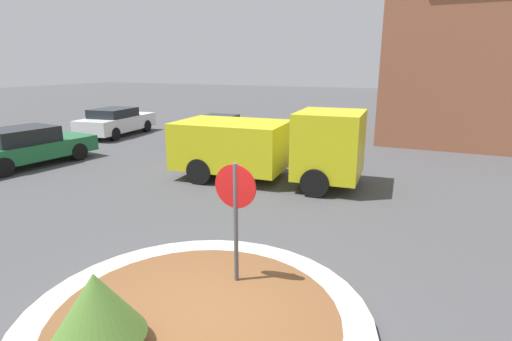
{
  "coord_description": "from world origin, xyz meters",
  "views": [
    {
      "loc": [
        2.77,
        -4.08,
        3.55
      ],
      "look_at": [
        -0.93,
        4.07,
        1.16
      ],
      "focal_mm": 28.0,
      "sensor_mm": 36.0,
      "label": 1
    }
  ],
  "objects_px": {
    "stop_sign": "(236,204)",
    "parked_sedan_green": "(27,146)",
    "parked_sedan_white": "(116,121)",
    "utility_truck": "(269,145)",
    "parked_sedan_black": "(218,129)"
  },
  "relations": [
    {
      "from": "parked_sedan_white",
      "to": "parked_sedan_black",
      "type": "relative_size",
      "value": 1.02
    },
    {
      "from": "parked_sedan_green",
      "to": "parked_sedan_black",
      "type": "height_order",
      "value": "parked_sedan_green"
    },
    {
      "from": "utility_truck",
      "to": "stop_sign",
      "type": "bearing_deg",
      "value": -76.29
    },
    {
      "from": "utility_truck",
      "to": "parked_sedan_black",
      "type": "relative_size",
      "value": 1.31
    },
    {
      "from": "utility_truck",
      "to": "parked_sedan_black",
      "type": "height_order",
      "value": "utility_truck"
    },
    {
      "from": "parked_sedan_green",
      "to": "parked_sedan_black",
      "type": "bearing_deg",
      "value": -25.25
    },
    {
      "from": "parked_sedan_green",
      "to": "utility_truck",
      "type": "bearing_deg",
      "value": -72.48
    },
    {
      "from": "stop_sign",
      "to": "parked_sedan_white",
      "type": "xyz_separation_m",
      "value": [
        -12.32,
        10.49,
        -0.74
      ]
    },
    {
      "from": "stop_sign",
      "to": "utility_truck",
      "type": "height_order",
      "value": "utility_truck"
    },
    {
      "from": "parked_sedan_white",
      "to": "parked_sedan_black",
      "type": "xyz_separation_m",
      "value": [
        5.75,
        0.45,
        -0.06
      ]
    },
    {
      "from": "stop_sign",
      "to": "parked_sedan_white",
      "type": "height_order",
      "value": "stop_sign"
    },
    {
      "from": "parked_sedan_white",
      "to": "parked_sedan_green",
      "type": "bearing_deg",
      "value": -171.57
    },
    {
      "from": "utility_truck",
      "to": "parked_sedan_white",
      "type": "xyz_separation_m",
      "value": [
        -10.38,
        4.48,
        -0.43
      ]
    },
    {
      "from": "stop_sign",
      "to": "parked_sedan_green",
      "type": "xyz_separation_m",
      "value": [
        -10.65,
        4.25,
        -0.76
      ]
    },
    {
      "from": "stop_sign",
      "to": "parked_sedan_white",
      "type": "relative_size",
      "value": 0.46
    }
  ]
}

